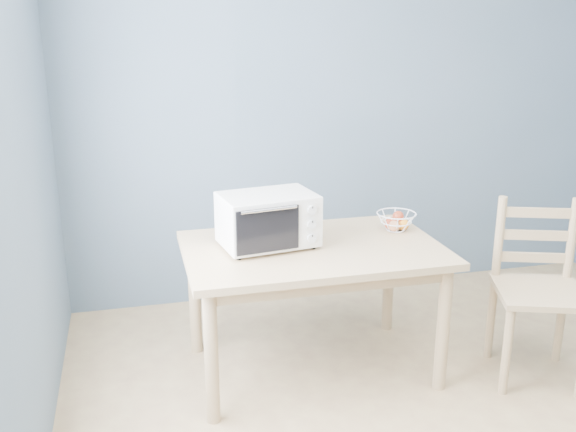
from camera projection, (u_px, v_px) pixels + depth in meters
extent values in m
cube|color=slate|center=(351.00, 114.00, 4.50)|extent=(4.00, 0.01, 2.60)
cube|color=tan|center=(313.00, 250.00, 3.51)|extent=(1.40, 0.90, 0.04)
cylinder|color=tan|center=(211.00, 358.00, 3.13)|extent=(0.07, 0.07, 0.71)
cylinder|color=tan|center=(443.00, 329.00, 3.42)|extent=(0.07, 0.07, 0.71)
cylinder|color=tan|center=(195.00, 297.00, 3.81)|extent=(0.07, 0.07, 0.71)
cylinder|color=tan|center=(389.00, 277.00, 4.10)|extent=(0.07, 0.07, 0.71)
cube|color=silver|center=(268.00, 219.00, 3.46)|extent=(0.55, 0.41, 0.28)
cube|color=black|center=(256.00, 221.00, 3.43)|extent=(0.36, 0.34, 0.22)
cube|color=black|center=(268.00, 230.00, 3.28)|extent=(0.34, 0.06, 0.23)
cylinder|color=silver|center=(269.00, 210.00, 3.23)|extent=(0.30, 0.06, 0.02)
cube|color=silver|center=(311.00, 224.00, 3.38)|extent=(0.14, 0.03, 0.26)
cylinder|color=black|center=(239.00, 258.00, 3.31)|extent=(0.03, 0.03, 0.02)
cylinder|color=black|center=(313.00, 247.00, 3.46)|extent=(0.03, 0.03, 0.02)
cylinder|color=black|center=(224.00, 243.00, 3.53)|extent=(0.03, 0.03, 0.02)
cylinder|color=black|center=(294.00, 233.00, 3.69)|extent=(0.03, 0.03, 0.02)
cylinder|color=silver|center=(312.00, 210.00, 3.34)|extent=(0.05, 0.03, 0.05)
cylinder|color=silver|center=(312.00, 224.00, 3.36)|extent=(0.05, 0.03, 0.05)
cylinder|color=silver|center=(312.00, 238.00, 3.39)|extent=(0.05, 0.03, 0.05)
torus|color=white|center=(397.00, 213.00, 3.73)|extent=(0.30, 0.30, 0.01)
torus|color=white|center=(396.00, 222.00, 3.75)|extent=(0.23, 0.23, 0.01)
torus|color=white|center=(396.00, 230.00, 3.76)|extent=(0.14, 0.14, 0.01)
sphere|color=red|center=(390.00, 224.00, 3.75)|extent=(0.07, 0.07, 0.07)
sphere|color=orange|center=(403.00, 224.00, 3.74)|extent=(0.07, 0.07, 0.07)
sphere|color=#D38052|center=(394.00, 222.00, 3.80)|extent=(0.07, 0.07, 0.07)
sphere|color=red|center=(398.00, 217.00, 3.74)|extent=(0.07, 0.07, 0.07)
sphere|color=#D38052|center=(394.00, 226.00, 3.71)|extent=(0.06, 0.06, 0.06)
cube|color=tan|center=(540.00, 292.00, 3.49)|extent=(0.59, 0.59, 0.03)
cylinder|color=tan|center=(507.00, 352.00, 3.40)|extent=(0.05, 0.05, 0.50)
cylinder|color=tan|center=(491.00, 318.00, 3.78)|extent=(0.05, 0.05, 0.50)
cylinder|color=tan|center=(561.00, 321.00, 3.74)|extent=(0.05, 0.05, 0.50)
cylinder|color=tan|center=(499.00, 239.00, 3.63)|extent=(0.05, 0.05, 0.50)
cylinder|color=tan|center=(572.00, 241.00, 3.60)|extent=(0.05, 0.05, 0.50)
cube|color=tan|center=(533.00, 257.00, 3.65)|extent=(0.38, 0.15, 0.06)
cube|color=tan|center=(536.00, 235.00, 3.61)|extent=(0.38, 0.15, 0.06)
cube|color=tan|center=(538.00, 213.00, 3.57)|extent=(0.38, 0.15, 0.06)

